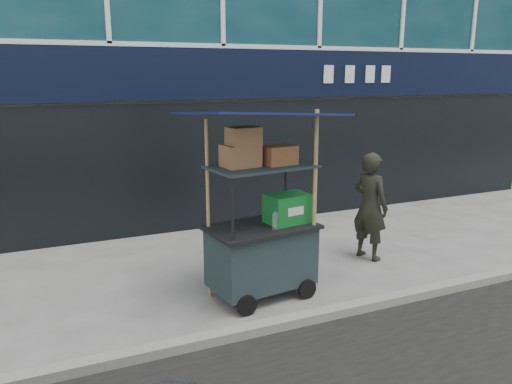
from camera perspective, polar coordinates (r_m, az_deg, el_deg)
name	(u,v)px	position (r m, az deg, el deg)	size (l,w,h in m)	color
ground	(330,309)	(6.60, 8.50, -13.04)	(80.00, 80.00, 0.00)	#61615C
curb	(339,311)	(6.42, 9.49, -13.26)	(80.00, 0.18, 0.12)	gray
vendor_cart	(263,232)	(6.57, 0.79, -4.61)	(2.05, 1.57, 2.54)	#19272A
vendor_man	(370,206)	(8.12, 12.91, -1.59)	(0.63, 0.41, 1.73)	black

